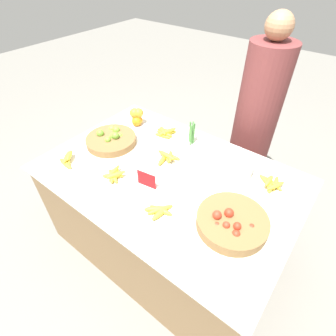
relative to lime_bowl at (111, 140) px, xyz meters
The scene contains 15 objects.
ground_plane 0.98m from the lime_bowl, ahead, with size 12.00×12.00×0.00m, color gray.
market_table 0.70m from the lime_bowl, ahead, with size 1.68×1.13×0.78m.
lime_bowl is the anchor object (origin of this frame).
tomato_basket 1.09m from the lime_bowl, ahead, with size 0.39×0.39×0.11m.
orange_pile 0.32m from the lime_bowl, 95.48° to the left, with size 0.11×0.12×0.14m.
metal_bowl 0.88m from the lime_bowl, 17.55° to the left, with size 0.35×0.35×0.09m.
price_sign 0.55m from the lime_bowl, 19.58° to the right, with size 0.13×0.03×0.11m.
veg_bundle 0.61m from the lime_bowl, 38.09° to the left, with size 0.05×0.07×0.17m.
banana_bunch_front_right 0.47m from the lime_bowl, 12.12° to the left, with size 0.17×0.17×0.06m.
banana_bunch_middle_right 0.78m from the lime_bowl, 23.00° to the right, with size 0.16×0.16×0.04m.
banana_bunch_back_center 0.39m from the lime_bowl, 41.13° to the right, with size 0.14×0.16×0.05m.
banana_bunch_front_left 1.18m from the lime_bowl, 14.60° to the left, with size 0.18×0.18×0.06m.
banana_bunch_front_center 0.42m from the lime_bowl, 52.88° to the left, with size 0.16×0.15×0.06m.
banana_bunch_middle_left 0.36m from the lime_bowl, 102.16° to the right, with size 0.16×0.14×0.06m.
vendor_person 1.19m from the lime_bowl, 50.44° to the left, with size 0.34×0.34×1.63m.
Camera 1 is at (0.79, -1.02, 1.96)m, focal length 28.00 mm.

